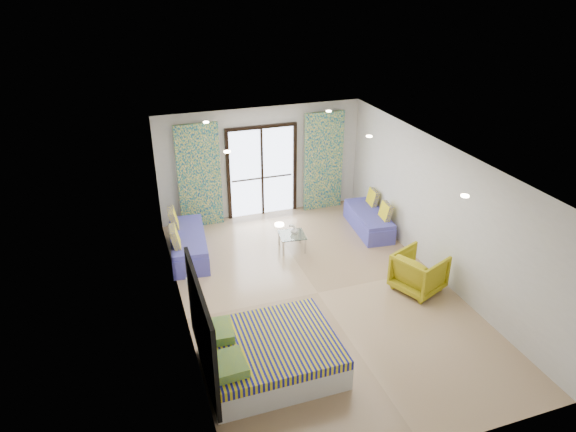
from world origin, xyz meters
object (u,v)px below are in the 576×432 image
object	(u,v)px
coffee_table	(292,236)
armchair	(419,270)
bed	(269,355)
daybed_right	(369,220)
daybed_left	(188,244)

from	to	relation	value
coffee_table	armchair	xyz separation A→B (m)	(1.78, -2.24, 0.10)
bed	armchair	bearing A→B (deg)	19.36
bed	daybed_right	bearing A→B (deg)	46.00
daybed_left	coffee_table	size ratio (longest dim) A/B	3.04
coffee_table	daybed_right	bearing A→B (deg)	8.42
daybed_right	coffee_table	xyz separation A→B (m)	(-2.03, -0.30, 0.07)
daybed_right	armchair	world-z (taller)	armchair
daybed_left	coffee_table	distance (m)	2.25
daybed_right	coffee_table	world-z (taller)	daybed_right
daybed_right	daybed_left	bearing A→B (deg)	-176.59
armchair	bed	bearing A→B (deg)	86.40
bed	daybed_right	distance (m)	5.17
bed	coffee_table	distance (m)	3.76
daybed_right	armchair	bearing A→B (deg)	-89.92
bed	armchair	world-z (taller)	armchair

